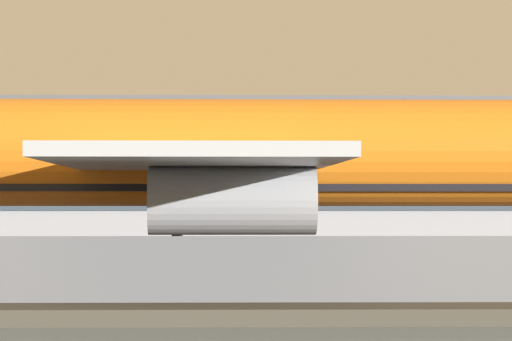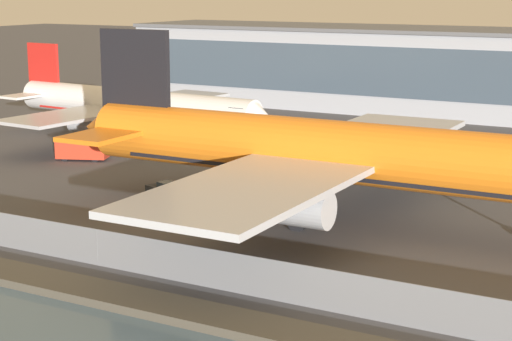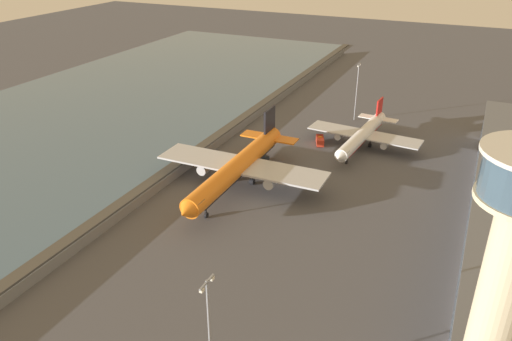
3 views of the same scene
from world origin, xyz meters
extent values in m
cylinder|color=orange|center=(10.70, 0.25, 5.65)|extent=(44.35, 4.92, 4.61)
cube|color=black|center=(10.70, 0.25, 4.38)|extent=(37.70, 3.95, 0.83)
cube|color=#B7BABF|center=(8.41, 10.87, 5.07)|extent=(9.90, 21.34, 0.46)
cube|color=#B7BABF|center=(8.55, -10.40, 5.07)|extent=(9.90, 21.34, 0.46)
cylinder|color=#B7BABF|center=(9.75, 9.18, 3.57)|extent=(6.22, 2.58, 2.54)
cylinder|color=#B7BABF|center=(9.87, -8.69, 3.57)|extent=(6.22, 2.58, 2.54)
cylinder|color=black|center=(7.58, 2.65, 1.99)|extent=(0.37, 0.37, 2.70)
cylinder|color=black|center=(7.58, 2.65, 0.65)|extent=(1.49, 1.05, 1.48)
cylinder|color=black|center=(7.61, -2.19, 1.99)|extent=(0.37, 0.37, 2.70)
cylinder|color=black|center=(7.61, -2.19, 0.65)|extent=(1.49, 1.05, 1.48)
cube|color=#9EA3AD|center=(3.58, 61.06, 5.66)|extent=(103.39, 17.19, 11.31)
cube|color=#3D4C5B|center=(3.58, 52.39, 6.22)|extent=(95.12, 0.16, 6.79)
cube|color=#5B5E63|center=(3.58, 61.06, 11.56)|extent=(103.99, 17.79, 0.50)
camera|label=1|loc=(9.42, -64.10, 3.56)|focal=105.00mm
camera|label=2|loc=(34.56, -57.02, 17.72)|focal=60.00mm
camera|label=3|loc=(106.64, 49.72, 57.36)|focal=35.00mm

